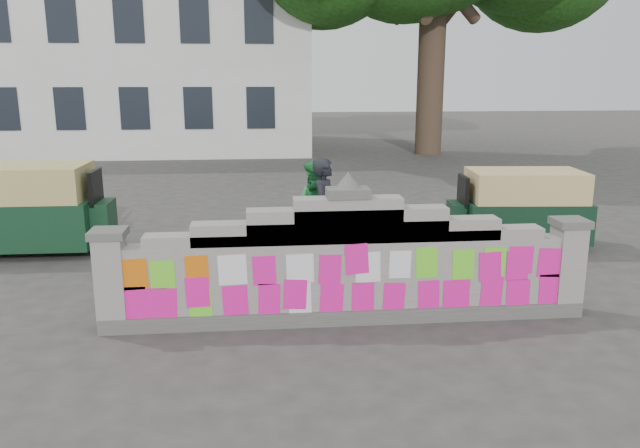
{
  "coord_description": "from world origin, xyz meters",
  "views": [
    {
      "loc": [
        -1.13,
        -7.76,
        3.19
      ],
      "look_at": [
        -0.26,
        1.0,
        1.1
      ],
      "focal_mm": 35.0,
      "sensor_mm": 36.0,
      "label": 1
    }
  ],
  "objects_px": {
    "pedestrian": "(317,214)",
    "rickshaw_left": "(28,208)",
    "cyclist_rider": "(325,227)",
    "cyclist_bike": "(325,248)",
    "rickshaw_right": "(520,207)"
  },
  "relations": [
    {
      "from": "rickshaw_left",
      "to": "rickshaw_right",
      "type": "xyz_separation_m",
      "value": [
        9.17,
        -0.44,
        -0.09
      ]
    },
    {
      "from": "cyclist_rider",
      "to": "pedestrian",
      "type": "xyz_separation_m",
      "value": [
        -0.07,
        0.72,
        0.06
      ]
    },
    {
      "from": "rickshaw_left",
      "to": "rickshaw_right",
      "type": "bearing_deg",
      "value": -2.17
    },
    {
      "from": "cyclist_bike",
      "to": "pedestrian",
      "type": "xyz_separation_m",
      "value": [
        -0.07,
        0.72,
        0.41
      ]
    },
    {
      "from": "cyclist_rider",
      "to": "rickshaw_left",
      "type": "bearing_deg",
      "value": 90.12
    },
    {
      "from": "cyclist_bike",
      "to": "rickshaw_left",
      "type": "height_order",
      "value": "rickshaw_left"
    },
    {
      "from": "cyclist_bike",
      "to": "rickshaw_left",
      "type": "distance_m",
      "value": 5.65
    },
    {
      "from": "cyclist_bike",
      "to": "rickshaw_right",
      "type": "xyz_separation_m",
      "value": [
        3.91,
        1.59,
        0.26
      ]
    },
    {
      "from": "pedestrian",
      "to": "rickshaw_left",
      "type": "height_order",
      "value": "pedestrian"
    },
    {
      "from": "rickshaw_right",
      "to": "rickshaw_left",
      "type": "bearing_deg",
      "value": 2.28
    },
    {
      "from": "cyclist_bike",
      "to": "rickshaw_left",
      "type": "bearing_deg",
      "value": 90.12
    },
    {
      "from": "pedestrian",
      "to": "rickshaw_left",
      "type": "bearing_deg",
      "value": -144.71
    },
    {
      "from": "cyclist_bike",
      "to": "pedestrian",
      "type": "distance_m",
      "value": 0.83
    },
    {
      "from": "cyclist_rider",
      "to": "pedestrian",
      "type": "height_order",
      "value": "pedestrian"
    },
    {
      "from": "rickshaw_right",
      "to": "cyclist_rider",
      "type": "bearing_deg",
      "value": 27.24
    }
  ]
}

